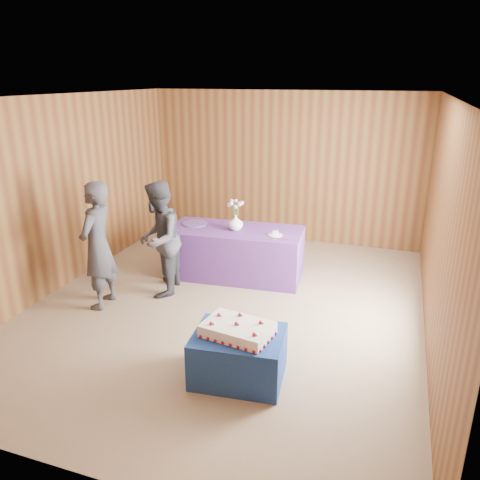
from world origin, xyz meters
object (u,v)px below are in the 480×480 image
at_px(cake_table, 239,356).
at_px(serving_table, 236,252).
at_px(guest_left, 98,246).
at_px(vase, 236,223).
at_px(sheet_cake, 237,329).
at_px(guest_right, 159,239).

relative_size(cake_table, serving_table, 0.45).
bearing_deg(guest_left, vase, 131.36).
relative_size(serving_table, vase, 8.69).
height_order(sheet_cake, guest_right, guest_right).
distance_m(sheet_cake, vase, 2.60).
bearing_deg(guest_left, cake_table, 61.52).
bearing_deg(sheet_cake, cake_table, 58.30).
relative_size(sheet_cake, vase, 3.30).
xyz_separation_m(sheet_cake, guest_right, (-1.68, 1.54, 0.25)).
bearing_deg(guest_left, sheet_cake, 61.22).
relative_size(serving_table, guest_left, 1.18).
height_order(cake_table, sheet_cake, sheet_cake).
distance_m(cake_table, guest_right, 2.35).
height_order(serving_table, vase, vase).
xyz_separation_m(cake_table, vase, (-0.89, 2.42, 0.62)).
distance_m(vase, guest_left, 2.03).
relative_size(vase, guest_left, 0.14).
relative_size(cake_table, vase, 3.91).
bearing_deg(guest_right, guest_left, -56.49).
bearing_deg(vase, sheet_cake, -70.17).
distance_m(serving_table, guest_left, 2.09).
bearing_deg(vase, cake_table, -69.91).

